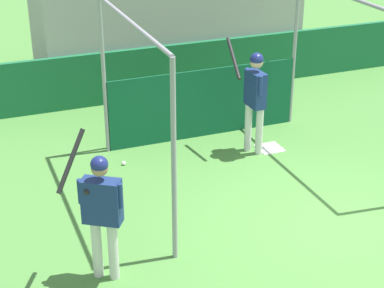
{
  "coord_description": "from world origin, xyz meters",
  "views": [
    {
      "loc": [
        -4.84,
        -6.72,
        5.13
      ],
      "look_at": [
        -1.66,
        1.38,
        1.03
      ],
      "focal_mm": 60.0,
      "sensor_mm": 36.0,
      "label": 1
    }
  ],
  "objects": [
    {
      "name": "ground_plane",
      "position": [
        0.0,
        0.0,
        0.0
      ],
      "size": [
        60.0,
        60.0,
        0.0
      ],
      "primitive_type": "plane",
      "color": "#477F38"
    },
    {
      "name": "outfield_wall",
      "position": [
        0.0,
        6.01,
        0.58
      ],
      "size": [
        24.0,
        0.12,
        1.15
      ],
      "color": "#196038",
      "rests_on": "ground"
    },
    {
      "name": "bleacher_section",
      "position": [
        0.0,
        7.28,
        1.21
      ],
      "size": [
        5.95,
        2.4,
        2.43
      ],
      "color": "#9E9E99",
      "rests_on": "ground"
    },
    {
      "name": "batting_cage",
      "position": [
        -0.5,
        3.1,
        1.22
      ],
      "size": [
        3.85,
        3.65,
        2.87
      ],
      "color": "gray",
      "rests_on": "ground"
    },
    {
      "name": "home_plate",
      "position": [
        0.41,
        2.71,
        0.01
      ],
      "size": [
        0.44,
        0.44,
        0.02
      ],
      "color": "white",
      "rests_on": "ground"
    },
    {
      "name": "player_batter",
      "position": [
        0.05,
        2.72,
        1.15
      ],
      "size": [
        0.53,
        0.92,
        2.02
      ],
      "rotation": [
        0.0,
        0.0,
        1.61
      ],
      "color": "silver",
      "rests_on": "ground"
    },
    {
      "name": "player_waiting",
      "position": [
        -3.38,
        0.05,
        1.06
      ],
      "size": [
        0.8,
        0.59,
        2.0
      ],
      "rotation": [
        0.0,
        0.0,
        2.56
      ],
      "color": "silver",
      "rests_on": "ground"
    },
    {
      "name": "baseball",
      "position": [
        -2.29,
        3.05,
        0.04
      ],
      "size": [
        0.07,
        0.07,
        0.07
      ],
      "color": "white",
      "rests_on": "ground"
    }
  ]
}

